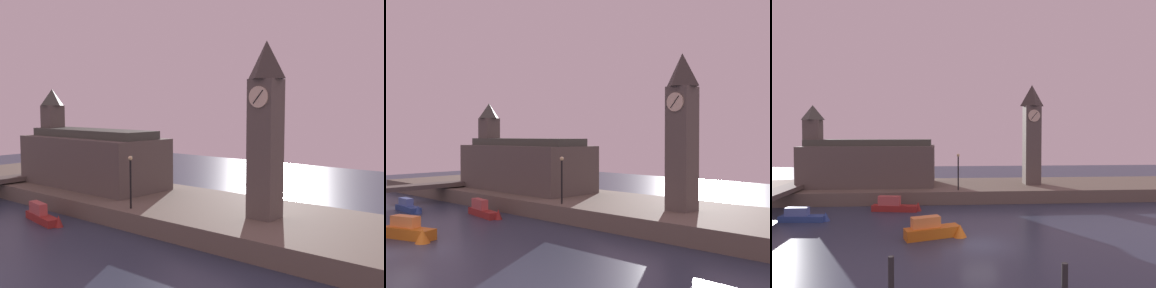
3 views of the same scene
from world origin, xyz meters
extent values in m
plane|color=#2D384C|center=(0.00, 0.00, 0.00)|extent=(120.00, 120.00, 0.00)
cube|color=#6B6051|center=(0.00, 20.00, 0.75)|extent=(70.00, 12.00, 1.50)
cube|color=#5B544C|center=(9.09, 19.42, 6.58)|extent=(2.01, 2.01, 10.17)
cylinder|color=beige|center=(9.09, 18.36, 10.37)|extent=(1.52, 0.12, 1.52)
cube|color=black|center=(9.09, 18.29, 10.37)|extent=(0.82, 0.04, 0.98)
pyramid|color=#403A35|center=(9.09, 19.42, 13.04)|extent=(2.21, 2.21, 2.75)
cube|color=#5B544C|center=(-11.75, 20.00, 4.02)|extent=(16.22, 6.99, 5.05)
cube|color=#5B544C|center=(-18.89, 20.00, 5.67)|extent=(1.92, 1.92, 8.33)
pyramid|color=#474C42|center=(-18.89, 20.00, 10.76)|extent=(2.12, 2.12, 1.86)
cube|color=#42473D|center=(-11.75, 20.00, 6.95)|extent=(15.41, 4.20, 0.80)
cylinder|color=black|center=(-0.76, 15.20, 3.45)|extent=(0.16, 0.16, 3.91)
sphere|color=#F2E099|center=(-0.76, 15.20, 5.59)|extent=(0.36, 0.36, 0.36)
cylinder|color=#2D2D2D|center=(-5.31, -7.75, 1.05)|extent=(0.29, 0.29, 2.10)
cylinder|color=#2D2D2D|center=(3.31, -8.10, 0.83)|extent=(0.32, 0.32, 1.66)
cube|color=orange|center=(-3.49, 2.03, 0.41)|extent=(4.50, 2.63, 0.82)
cube|color=#FF9947|center=(-4.01, 2.03, 1.23)|extent=(2.38, 1.58, 0.83)
cone|color=orange|center=(-1.34, 2.03, 0.45)|extent=(1.48, 1.48, 1.08)
cube|color=maroon|center=(-7.58, 11.39, 0.32)|extent=(4.90, 1.79, 0.63)
cube|color=#CC5651|center=(-8.15, 11.39, 1.12)|extent=(2.37, 1.07, 0.97)
cone|color=maroon|center=(-5.18, 11.39, 0.35)|extent=(1.04, 1.04, 1.20)
cube|color=#2D4C93|center=(-15.54, 7.80, 0.27)|extent=(4.19, 1.39, 0.54)
cube|color=#5B7AC1|center=(-16.04, 7.80, 0.92)|extent=(2.09, 0.91, 0.76)
cone|color=#2D4C93|center=(-13.48, 7.80, 0.30)|extent=(1.06, 1.06, 1.03)
camera|label=1|loc=(25.43, -8.78, 9.67)|focal=41.45mm
camera|label=2|loc=(29.67, -13.90, 7.66)|focal=43.66mm
camera|label=3|loc=(-2.91, -24.60, 8.14)|focal=32.12mm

